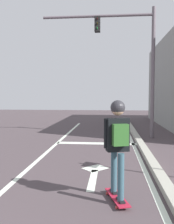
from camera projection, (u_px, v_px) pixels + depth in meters
lane_line_center at (29, 168)px, 6.25m from camera, size 0.12×20.00×0.01m
lane_line_curbside at (145, 172)px, 5.97m from camera, size 0.12×20.00×0.01m
stop_bar at (97, 143)px, 9.45m from camera, size 3.05×0.40×0.01m
lane_arrow_stem at (93, 179)px, 5.41m from camera, size 0.16×1.40×0.01m
lane_arrow_head at (95, 168)px, 6.25m from camera, size 0.71×0.71×0.01m
curb_strip at (156, 169)px, 5.94m from camera, size 0.24×24.00×0.14m
skateboard at (117, 197)px, 4.32m from camera, size 0.45×0.87×0.08m
skater at (118, 136)px, 4.23m from camera, size 0.45×0.62×1.69m
traffic_signal_mast at (128, 49)px, 10.55m from camera, size 4.83×0.34×5.55m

